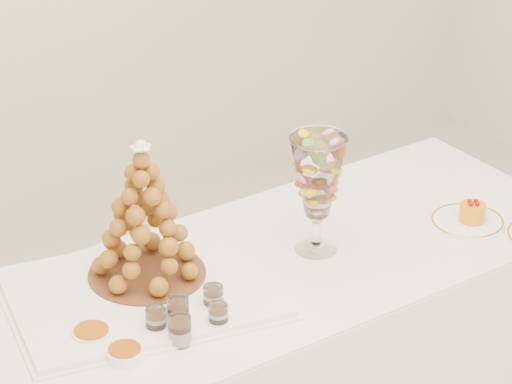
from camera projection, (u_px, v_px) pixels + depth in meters
buffet_table at (274, 367)px, 3.47m from camera, size 1.86×0.82×0.70m
lace_tray at (142, 293)px, 3.15m from camera, size 0.74×0.60×0.02m
macaron_vase at (318, 178)px, 3.27m from camera, size 0.16×0.16×0.34m
cake_plate at (467, 222)px, 3.50m from camera, size 0.22×0.22×0.01m
verrine_a at (156, 322)px, 2.99m from camera, size 0.06×0.06×0.07m
verrine_b at (178, 313)px, 3.02m from camera, size 0.07×0.07×0.08m
verrine_c at (213, 299)px, 3.08m from camera, size 0.06×0.06×0.07m
verrine_d at (180, 330)px, 2.95m from camera, size 0.06×0.06×0.08m
verrine_e at (218, 317)px, 3.01m from camera, size 0.06×0.06×0.07m
ramekin_back at (92, 336)px, 2.97m from camera, size 0.10×0.10×0.03m
ramekin_front at (125, 354)px, 2.90m from camera, size 0.09×0.09×0.03m
croquembouche at (144, 212)px, 3.12m from camera, size 0.31×0.31×0.39m
mousse_cake at (473, 212)px, 3.49m from camera, size 0.08×0.08×0.07m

